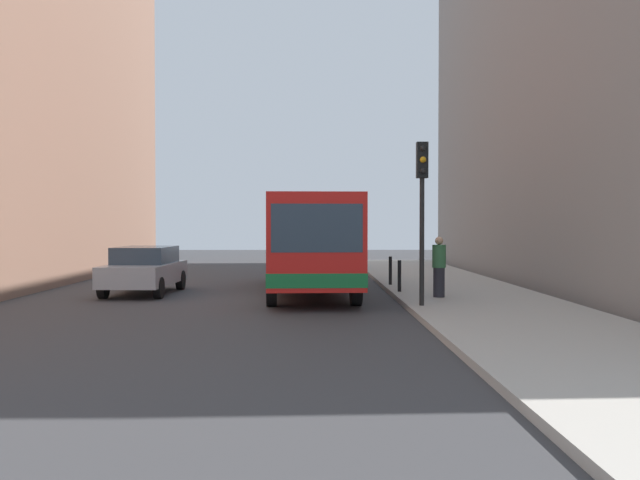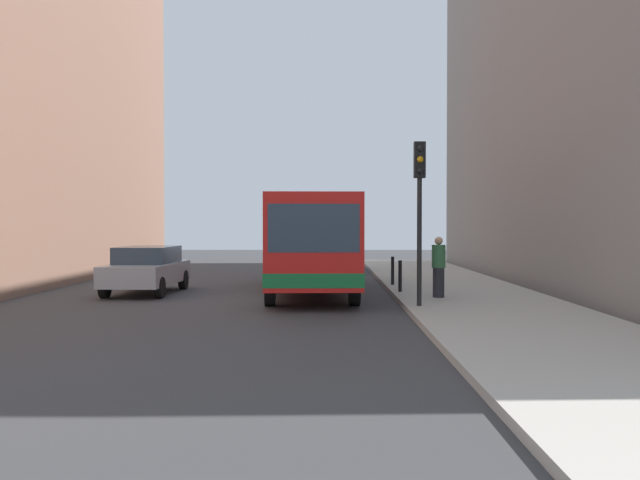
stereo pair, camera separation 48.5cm
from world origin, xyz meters
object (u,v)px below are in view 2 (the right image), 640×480
pedestrian_near_signal (439,267)px  car_beside_bus (147,269)px  bollard_near (400,276)px  car_behind_bus (330,255)px  bollard_mid (393,271)px  traffic_light (420,192)px  bus (309,239)px

pedestrian_near_signal → car_beside_bus: bearing=6.2°
bollard_near → pedestrian_near_signal: bearing=-61.6°
car_behind_bus → bollard_mid: 8.96m
car_beside_bus → pedestrian_near_signal: pedestrian_near_signal is taller
car_beside_bus → traffic_light: bearing=151.6°
car_beside_bus → car_behind_bus: same height
traffic_light → bus: bearing=118.8°
bollard_mid → pedestrian_near_signal: (0.90, -4.16, 0.37)m
bus → car_beside_bus: bearing=3.5°
bus → bollard_near: bus is taller
bollard_near → car_behind_bus: bearing=100.6°
traffic_light → bollard_mid: size_ratio=4.32×
bus → traffic_light: 6.12m
car_beside_bus → pedestrian_near_signal: 9.21m
bollard_near → bollard_mid: 2.49m
car_behind_bus → bollard_mid: car_behind_bus is taller
car_behind_bus → bollard_near: 11.39m
bollard_mid → pedestrian_near_signal: bearing=-77.7°
car_behind_bus → bollard_near: bearing=97.3°
bollard_mid → bollard_near: bearing=-90.0°
car_beside_bus → bollard_mid: car_beside_bus is taller
car_beside_bus → traffic_light: size_ratio=1.09×
bus → car_behind_bus: 9.78m
bollard_mid → traffic_light: bearing=-89.1°
bus → car_beside_bus: bus is taller
car_behind_bus → bus: bearing=82.7°
traffic_light → bollard_near: 4.45m
pedestrian_near_signal → bollard_mid: bearing=-54.9°
bollard_near → bus: bearing=151.8°
bus → bollard_near: bearing=149.4°
car_beside_bus → bollard_mid: 8.07m
bus → traffic_light: size_ratio=2.71×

